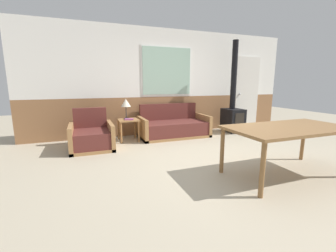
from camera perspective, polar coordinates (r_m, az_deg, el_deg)
name	(u,v)px	position (r m, az deg, el deg)	size (l,w,h in m)	color
ground_plane	(223,164)	(3.95, 13.76, -9.26)	(16.00, 16.00, 0.00)	#B2A58C
wall_back	(168,82)	(6.05, 0.01, 11.14)	(7.20, 0.09, 2.70)	#8E603D
couch	(173,127)	(5.68, 1.39, -0.29)	(1.71, 0.87, 0.80)	#9E7042
armchair	(92,137)	(4.88, -18.79, -2.73)	(0.85, 0.88, 0.81)	#9E7042
side_table	(128,123)	(5.31, -10.05, 0.65)	(0.46, 0.46, 0.51)	#9E7042
table_lamp	(126,103)	(5.33, -10.67, 5.66)	(0.23, 0.23, 0.47)	#262628
book_stack	(129,119)	(5.21, -9.86, 1.69)	(0.22, 0.16, 0.03)	#994C84
dining_table	(289,131)	(3.65, 28.37, -1.21)	(1.78, 0.94, 0.72)	olive
wood_stove	(233,109)	(6.38, 16.21, 4.08)	(0.46, 0.57, 2.44)	black
entry_door	(247,93)	(7.31, 19.38, 8.02)	(0.82, 0.09, 2.10)	silver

